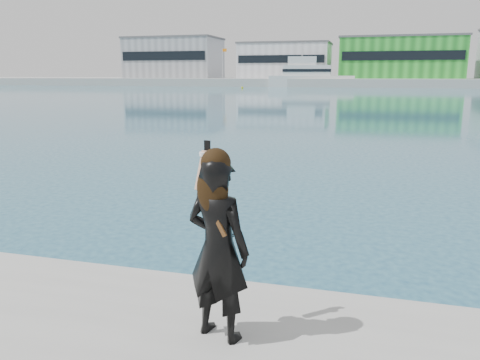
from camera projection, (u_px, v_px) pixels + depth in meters
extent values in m
cube|color=#9E9E99|center=(366.00, 82.00, 126.45)|extent=(320.00, 40.00, 2.00)
cube|color=gray|center=(174.00, 59.00, 137.30)|extent=(26.00, 16.00, 11.00)
cube|color=black|center=(163.00, 56.00, 129.56)|extent=(24.70, 0.20, 2.42)
cube|color=#59595B|center=(174.00, 38.00, 136.03)|extent=(26.52, 16.32, 0.50)
cube|color=silver|center=(285.00, 61.00, 129.02)|extent=(24.00, 15.00, 9.00)
cube|color=black|center=(280.00, 59.00, 121.77)|extent=(22.80, 0.20, 1.98)
cube|color=#59595B|center=(286.00, 44.00, 127.97)|extent=(24.48, 15.30, 0.50)
cube|color=#228A27|center=(400.00, 59.00, 121.19)|extent=(30.00, 16.00, 10.00)
cube|color=black|center=(402.00, 56.00, 113.46)|extent=(28.50, 0.20, 2.20)
cube|color=#59595B|center=(401.00, 38.00, 120.03)|extent=(30.60, 16.32, 0.50)
cylinder|color=silver|center=(222.00, 63.00, 126.67)|extent=(0.16, 0.16, 8.00)
cube|color=orange|center=(224.00, 50.00, 125.76)|extent=(1.20, 0.04, 0.80)
cylinder|color=silver|center=(463.00, 62.00, 111.22)|extent=(0.16, 0.16, 8.00)
cube|color=orange|center=(467.00, 47.00, 110.31)|extent=(1.20, 0.04, 0.80)
cube|color=silver|center=(311.00, 81.00, 114.34)|extent=(20.99, 8.58, 2.72)
cube|color=silver|center=(306.00, 70.00, 113.90)|extent=(11.90, 6.36, 2.49)
cube|color=silver|center=(302.00, 61.00, 113.53)|extent=(7.28, 4.80, 2.04)
cube|color=black|center=(306.00, 70.00, 113.90)|extent=(12.14, 6.51, 0.68)
cylinder|color=silver|center=(302.00, 52.00, 113.06)|extent=(0.18, 0.18, 2.27)
sphere|color=#D7D80B|center=(242.00, 88.00, 103.51)|extent=(0.50, 0.50, 0.50)
imported|color=black|center=(218.00, 250.00, 3.94)|extent=(0.66, 0.52, 1.60)
sphere|color=black|center=(216.00, 163.00, 3.75)|extent=(0.24, 0.24, 0.24)
ellipsoid|color=black|center=(213.00, 189.00, 3.76)|extent=(0.27, 0.14, 0.43)
cylinder|color=tan|center=(202.00, 171.00, 3.99)|extent=(0.12, 0.20, 0.35)
cylinder|color=white|center=(205.00, 154.00, 3.99)|extent=(0.10, 0.10, 0.03)
cube|color=black|center=(207.00, 147.00, 4.01)|extent=(0.06, 0.03, 0.12)
cube|color=#4C2D14|center=(215.00, 216.00, 3.78)|extent=(0.22, 0.08, 0.33)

